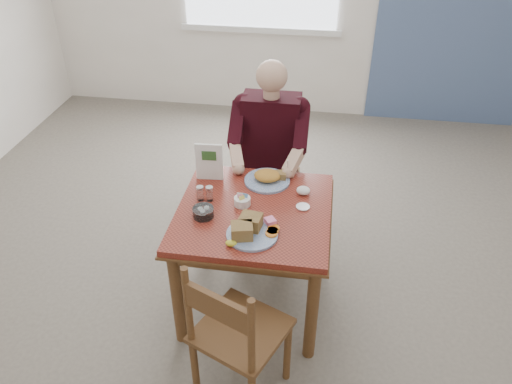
% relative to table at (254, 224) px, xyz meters
% --- Properties ---
extents(floor, '(6.00, 6.00, 0.00)m').
position_rel_table_xyz_m(floor, '(0.00, 0.00, -0.64)').
color(floor, '#5E554C').
rests_on(floor, ground).
extents(lemon_wedge, '(0.07, 0.06, 0.03)m').
position_rel_table_xyz_m(lemon_wedge, '(-0.07, -0.34, 0.13)').
color(lemon_wedge, yellow).
rests_on(lemon_wedge, table).
extents(napkin, '(0.10, 0.10, 0.05)m').
position_rel_table_xyz_m(napkin, '(0.27, 0.20, 0.14)').
color(napkin, white).
rests_on(napkin, table).
extents(metal_dish, '(0.09, 0.09, 0.01)m').
position_rel_table_xyz_m(metal_dish, '(0.28, 0.06, 0.12)').
color(metal_dish, silver).
rests_on(metal_dish, table).
extents(table, '(0.92, 0.92, 0.75)m').
position_rel_table_xyz_m(table, '(0.00, 0.00, 0.00)').
color(table, maroon).
rests_on(table, ground).
extents(chair_far, '(0.42, 0.42, 0.95)m').
position_rel_table_xyz_m(chair_far, '(0.00, 0.80, -0.16)').
color(chair_far, brown).
rests_on(chair_far, ground).
extents(chair_near, '(0.55, 0.55, 0.95)m').
position_rel_table_xyz_m(chair_near, '(0.02, -0.71, -0.16)').
color(chair_near, brown).
rests_on(chair_near, ground).
extents(diner, '(0.53, 0.56, 1.39)m').
position_rel_table_xyz_m(diner, '(0.00, 0.71, 0.17)').
color(diner, gray).
rests_on(diner, chair_far).
extents(near_plate, '(0.31, 0.31, 0.10)m').
position_rel_table_xyz_m(near_plate, '(0.02, -0.23, 0.15)').
color(near_plate, white).
rests_on(near_plate, table).
extents(far_plate, '(0.32, 0.32, 0.08)m').
position_rel_table_xyz_m(far_plate, '(0.04, 0.31, 0.14)').
color(far_plate, white).
rests_on(far_plate, table).
extents(caddy, '(0.10, 0.10, 0.07)m').
position_rel_table_xyz_m(caddy, '(-0.08, 0.03, 0.14)').
color(caddy, white).
rests_on(caddy, table).
extents(shakers, '(0.10, 0.05, 0.10)m').
position_rel_table_xyz_m(shakers, '(-0.31, 0.05, 0.16)').
color(shakers, white).
rests_on(shakers, table).
extents(creamer, '(0.13, 0.13, 0.06)m').
position_rel_table_xyz_m(creamer, '(-0.28, -0.11, 0.14)').
color(creamer, white).
rests_on(creamer, table).
extents(menu, '(0.17, 0.03, 0.25)m').
position_rel_table_xyz_m(menu, '(-0.33, 0.28, 0.24)').
color(menu, white).
rests_on(menu, table).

